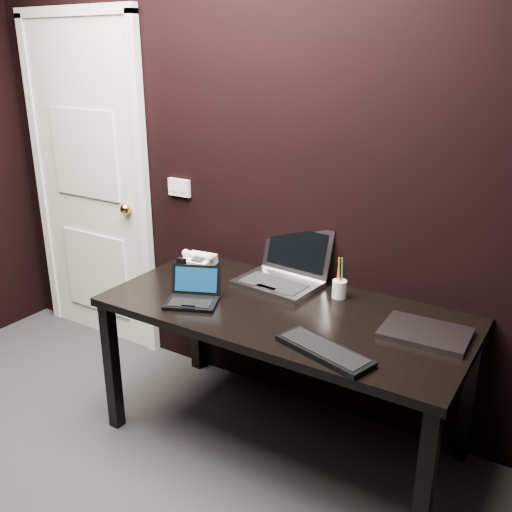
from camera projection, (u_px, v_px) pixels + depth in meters
The scene contains 11 objects.
wall_back at pixel (273, 167), 2.92m from camera, with size 4.00×4.00×0.00m, color black.
door at pixel (90, 186), 3.66m from camera, with size 0.99×0.10×2.14m.
wall_switch at pixel (179, 188), 3.28m from camera, with size 0.15×0.02×0.10m.
desk at pixel (284, 323), 2.67m from camera, with size 1.70×0.80×0.74m.
netbook at pixel (193, 296), 2.70m from camera, with size 0.30×0.29×0.15m.
silver_laptop at pixel (283, 274), 2.90m from camera, with size 0.43×0.39×0.28m.
ext_keyboard at pixel (324, 351), 2.25m from camera, with size 0.44×0.25×0.03m.
closed_laptop at pixel (425, 333), 2.39m from camera, with size 0.36×0.27×0.02m.
desk_phone at pixel (199, 260), 3.14m from camera, with size 0.20×0.17×0.10m.
mobile_phone at pixel (181, 270), 2.99m from camera, with size 0.06×0.06×0.10m.
pen_cup at pixel (339, 288), 2.74m from camera, with size 0.09×0.09×0.20m.
Camera 1 is at (1.47, -0.70, 1.87)m, focal length 40.00 mm.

